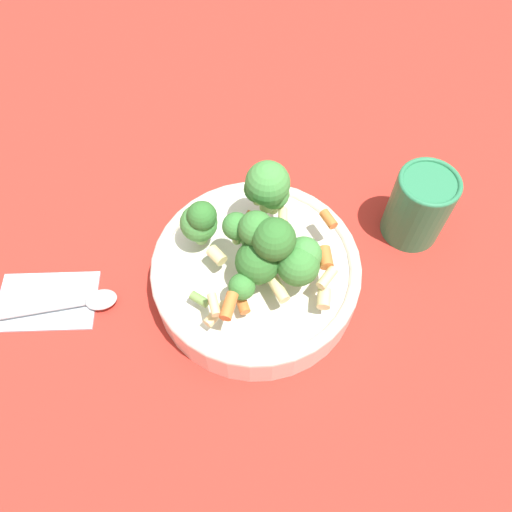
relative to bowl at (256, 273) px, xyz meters
name	(u,v)px	position (x,y,z in m)	size (l,w,h in m)	color
ground_plane	(256,285)	(0.00, 0.00, -0.03)	(3.00, 3.00, 0.00)	#B72D23
bowl	(256,273)	(0.00, 0.00, 0.00)	(0.23, 0.23, 0.05)	silver
pasta_salad	(260,234)	(-0.01, 0.00, 0.07)	(0.17, 0.18, 0.09)	#8CB766
cup	(419,206)	(-0.16, 0.14, 0.02)	(0.07, 0.07, 0.10)	#2D7F51
napkin	(47,301)	(0.13, -0.21, -0.03)	(0.12, 0.14, 0.01)	#B2BCC6
spoon	(73,304)	(0.12, -0.17, -0.02)	(0.11, 0.14, 0.01)	silver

